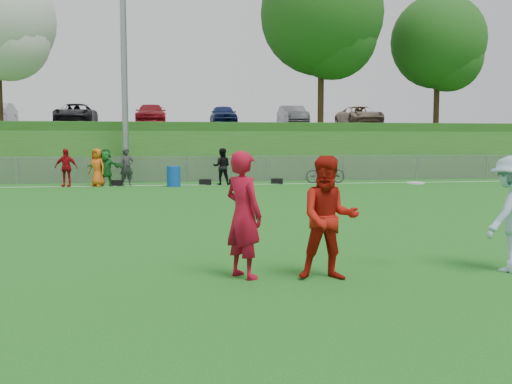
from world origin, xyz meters
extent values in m
plane|color=#15641C|center=(0.00, 0.00, 0.00)|extent=(120.00, 120.00, 0.00)
cube|color=white|center=(0.00, 18.00, 0.01)|extent=(60.00, 0.10, 0.01)
cube|color=gray|center=(0.00, 20.00, 0.60)|extent=(58.00, 0.02, 1.20)
cube|color=gray|center=(0.00, 20.00, 1.25)|extent=(58.00, 0.04, 0.04)
cylinder|color=gray|center=(-3.00, 20.80, 6.00)|extent=(0.30, 0.30, 12.00)
cube|color=#224E16|center=(0.00, 31.00, 1.50)|extent=(120.00, 18.00, 3.00)
cube|color=black|center=(0.00, 33.00, 3.05)|extent=(120.00, 12.00, 0.10)
sphere|color=silver|center=(-9.40, 24.70, 7.50)|extent=(4.50, 4.50, 4.50)
cylinder|color=black|center=(8.00, 24.50, 7.25)|extent=(0.36, 0.36, 8.50)
sphere|color=#204813|center=(8.00, 24.50, 9.38)|extent=(7.14, 7.14, 7.14)
sphere|color=#204813|center=(8.60, 24.20, 8.10)|extent=(5.10, 5.10, 5.10)
cylinder|color=black|center=(16.00, 26.00, 6.50)|extent=(0.36, 0.36, 7.00)
sphere|color=#204813|center=(16.00, 26.00, 8.25)|extent=(5.88, 5.88, 5.88)
sphere|color=#204813|center=(16.60, 25.70, 7.20)|extent=(4.20, 4.20, 4.20)
imported|color=black|center=(-7.00, 32.00, 3.82)|extent=(2.39, 5.18, 1.44)
imported|color=maroon|center=(-2.00, 32.00, 3.82)|extent=(2.02, 4.96, 1.44)
imported|color=navy|center=(3.00, 32.00, 3.82)|extent=(1.70, 4.23, 1.44)
imported|color=slate|center=(8.00, 32.00, 3.82)|extent=(1.52, 4.37, 1.44)
imported|color=tan|center=(13.00, 32.00, 3.82)|extent=(2.39, 5.18, 1.44)
imported|color=#A20B13|center=(-5.43, 18.00, 0.85)|extent=(1.04, 0.54, 1.69)
imported|color=#DA5C14|center=(-4.09, 18.00, 0.85)|extent=(0.99, 0.91, 1.69)
imported|color=#1E7126|center=(-3.71, 18.00, 0.85)|extent=(1.63, 0.72, 1.69)
imported|color=#2A2A2C|center=(-2.79, 18.00, 0.85)|extent=(0.71, 0.56, 1.69)
imported|color=black|center=(1.52, 18.00, 0.85)|extent=(0.91, 0.76, 1.69)
cube|color=black|center=(-3.28, 18.10, 0.13)|extent=(0.59, 0.37, 0.26)
cube|color=black|center=(0.75, 18.10, 0.13)|extent=(0.59, 0.37, 0.26)
cube|color=black|center=(2.13, 18.10, 0.13)|extent=(0.59, 0.38, 0.26)
cube|color=black|center=(4.14, 18.10, 0.13)|extent=(0.58, 0.35, 0.26)
imported|color=#A90B23|center=(0.08, 0.07, 0.95)|extent=(0.77, 0.83, 1.90)
imported|color=#A7130B|center=(1.31, -0.24, 0.92)|extent=(0.98, 0.82, 1.83)
imported|color=#95B7CF|center=(4.28, -0.17, 0.91)|extent=(1.36, 1.18, 1.82)
cylinder|color=white|center=(2.86, 0.23, 1.38)|extent=(0.28, 0.28, 0.03)
cylinder|color=#0F44A4|center=(-0.71, 17.30, 0.46)|extent=(0.77, 0.77, 0.91)
imported|color=#29292B|center=(6.53, 18.19, 0.51)|extent=(2.01, 0.83, 1.03)
camera|label=1|loc=(-1.06, -8.28, 2.06)|focal=40.00mm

